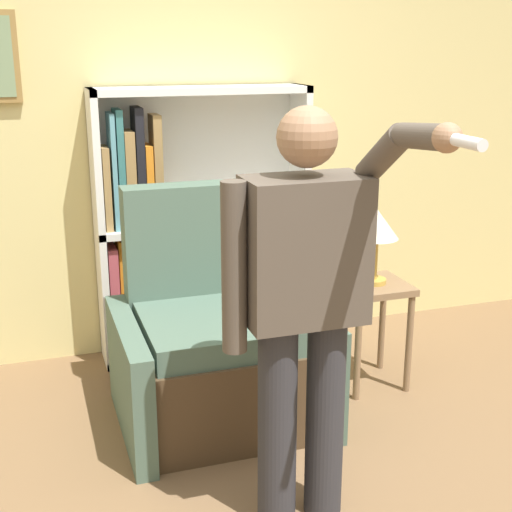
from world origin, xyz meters
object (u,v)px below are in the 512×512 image
object	(u,v)px
bookcase	(177,232)
person_standing	(305,298)
table_lamp	(376,227)
armchair	(217,347)
side_table	(372,306)

from	to	relation	value
bookcase	person_standing	size ratio (longest dim) A/B	0.98
bookcase	table_lamp	xyz separation A→B (m)	(0.90, -0.75, 0.14)
bookcase	armchair	size ratio (longest dim) A/B	1.39
table_lamp	bookcase	bearing A→B (deg)	140.25
armchair	table_lamp	xyz separation A→B (m)	(0.89, 0.06, 0.53)
side_table	armchair	bearing A→B (deg)	-176.08
table_lamp	person_standing	bearing A→B (deg)	-129.36
armchair	person_standing	world-z (taller)	person_standing
bookcase	armchair	bearing A→B (deg)	-88.93
armchair	table_lamp	bearing A→B (deg)	3.92
person_standing	side_table	world-z (taller)	person_standing
bookcase	person_standing	xyz separation A→B (m)	(0.11, -1.72, 0.17)
person_standing	side_table	distance (m)	1.34
armchair	side_table	distance (m)	0.89
bookcase	table_lamp	distance (m)	1.18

